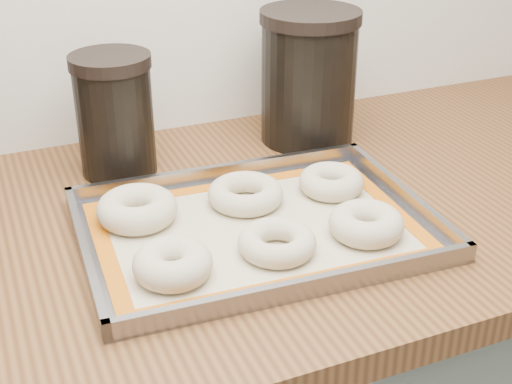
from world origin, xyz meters
name	(u,v)px	position (x,y,z in m)	size (l,w,h in m)	color
countertop	(201,230)	(0.00, 1.68, 0.88)	(3.06, 0.68, 0.04)	brown
baking_tray	(256,227)	(0.06, 1.61, 0.91)	(0.48, 0.35, 0.03)	gray
baking_mat	(256,228)	(0.06, 1.61, 0.90)	(0.43, 0.31, 0.00)	#C6B793
bagel_front_left	(173,264)	(-0.08, 1.54, 0.92)	(0.10, 0.10, 0.04)	beige
bagel_front_mid	(277,242)	(0.06, 1.54, 0.92)	(0.10, 0.10, 0.03)	beige
bagel_front_right	(366,224)	(0.18, 1.54, 0.92)	(0.10, 0.10, 0.04)	beige
bagel_back_left	(137,209)	(-0.08, 1.69, 0.92)	(0.11, 0.11, 0.04)	beige
bagel_back_mid	(245,194)	(0.07, 1.68, 0.92)	(0.11, 0.11, 0.03)	beige
bagel_back_right	(331,182)	(0.20, 1.66, 0.92)	(0.09, 0.09, 0.03)	beige
canister_mid	(115,114)	(-0.07, 1.87, 0.99)	(0.12, 0.12, 0.19)	black
canister_right	(309,76)	(0.26, 1.87, 1.01)	(0.16, 0.16, 0.22)	black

